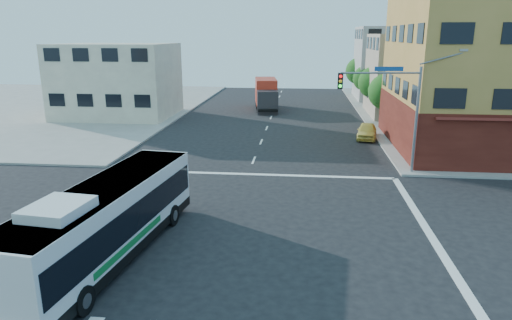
# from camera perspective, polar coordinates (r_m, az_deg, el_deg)

# --- Properties ---
(ground) EXTENTS (120.00, 120.00, 0.00)m
(ground) POSITION_cam_1_polar(r_m,az_deg,el_deg) (21.40, -4.06, -9.27)
(ground) COLOR black
(ground) RESTS_ON ground
(building_east_near) EXTENTS (12.06, 10.06, 9.00)m
(building_east_near) POSITION_cam_1_polar(r_m,az_deg,el_deg) (54.99, 20.38, 9.85)
(building_east_near) COLOR tan
(building_east_near) RESTS_ON ground
(building_east_far) EXTENTS (12.06, 10.06, 10.00)m
(building_east_far) POSITION_cam_1_polar(r_m,az_deg,el_deg) (68.58, 17.57, 11.43)
(building_east_far) COLOR #A1A19C
(building_east_far) RESTS_ON ground
(building_west) EXTENTS (12.06, 10.06, 8.00)m
(building_west) POSITION_cam_1_polar(r_m,az_deg,el_deg) (53.45, -16.94, 9.47)
(building_west) COLOR beige
(building_west) RESTS_ON ground
(signal_mast_ne) EXTENTS (7.91, 1.13, 8.07)m
(signal_mast_ne) POSITION_cam_1_polar(r_m,az_deg,el_deg) (30.54, 16.54, 7.36)
(signal_mast_ne) COLOR slate
(signal_mast_ne) RESTS_ON ground
(street_tree_a) EXTENTS (3.60, 3.60, 5.53)m
(street_tree_a) POSITION_cam_1_polar(r_m,az_deg,el_deg) (48.11, 16.10, 8.44)
(street_tree_a) COLOR #3D2616
(street_tree_a) RESTS_ON ground
(street_tree_b) EXTENTS (3.80, 3.80, 5.79)m
(street_tree_b) POSITION_cam_1_polar(r_m,az_deg,el_deg) (55.95, 14.72, 9.60)
(street_tree_b) COLOR #3D2616
(street_tree_b) RESTS_ON ground
(street_tree_c) EXTENTS (3.40, 3.40, 5.29)m
(street_tree_c) POSITION_cam_1_polar(r_m,az_deg,el_deg) (63.86, 13.64, 10.07)
(street_tree_c) COLOR #3D2616
(street_tree_c) RESTS_ON ground
(street_tree_d) EXTENTS (4.00, 4.00, 6.03)m
(street_tree_d) POSITION_cam_1_polar(r_m,az_deg,el_deg) (71.74, 12.84, 11.00)
(street_tree_d) COLOR #3D2616
(street_tree_d) RESTS_ON ground
(transit_bus) EXTENTS (3.87, 11.96, 3.48)m
(transit_bus) POSITION_cam_1_polar(r_m,az_deg,el_deg) (19.48, -18.07, -7.15)
(transit_bus) COLOR black
(transit_bus) RESTS_ON ground
(box_truck) EXTENTS (3.43, 8.45, 3.70)m
(box_truck) POSITION_cam_1_polar(r_m,az_deg,el_deg) (56.25, 1.29, 8.11)
(box_truck) COLOR #28272C
(box_truck) RESTS_ON ground
(parked_car) EXTENTS (2.30, 4.27, 1.38)m
(parked_car) POSITION_cam_1_polar(r_m,az_deg,el_deg) (41.55, 13.70, 3.53)
(parked_car) COLOR #DEC954
(parked_car) RESTS_ON ground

